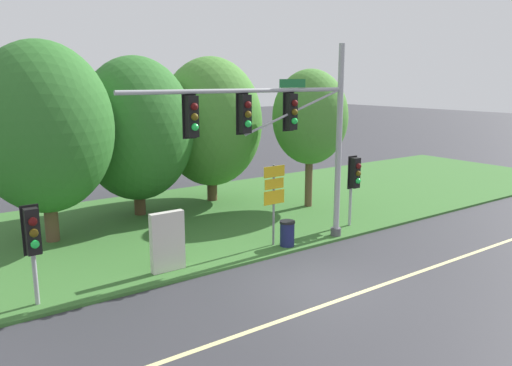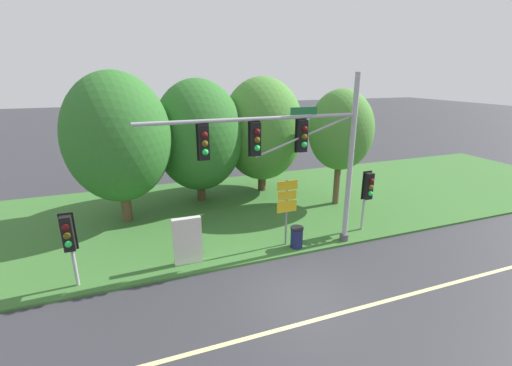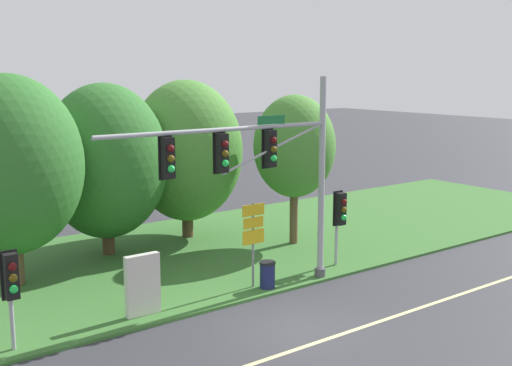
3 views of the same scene
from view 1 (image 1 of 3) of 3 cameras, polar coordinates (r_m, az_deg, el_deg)
ground_plane at (r=15.37m, az=7.00°, el=-11.36°), size 160.00×160.00×0.00m
lane_stripe at (r=14.59m, az=10.25°, el=-12.76°), size 36.00×0.16×0.01m
grass_verge at (r=21.78m, az=-7.81°, el=-4.22°), size 48.00×11.50×0.10m
traffic_signal_mast at (r=16.99m, az=3.13°, el=6.52°), size 8.63×0.49×7.17m
pedestrian_signal_near_kerb at (r=14.15m, az=-24.17°, el=-5.57°), size 0.46×0.55×2.76m
pedestrian_signal_further_along at (r=20.43m, az=11.18°, el=0.72°), size 0.46×0.55×2.90m
route_sign_post at (r=17.79m, az=2.07°, el=-1.11°), size 0.91×0.08×2.96m
tree_nearest_road at (r=19.42m, az=-23.13°, el=5.79°), size 4.92×4.92×7.29m
tree_left_of_mast at (r=22.24m, az=-13.53°, el=6.01°), size 4.96×4.96×6.91m
tree_behind_signpost at (r=24.37m, az=-5.17°, el=6.93°), size 4.96×4.96×6.98m
tree_mid_verge at (r=23.21m, az=6.20°, el=7.46°), size 3.48×3.48×6.38m
info_kiosk at (r=15.90m, az=-10.08°, el=-6.63°), size 1.10×0.24×1.90m
trash_bin at (r=18.10m, az=3.59°, el=-5.75°), size 0.56×0.56×0.93m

